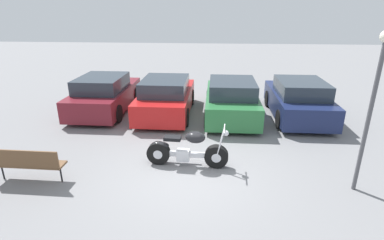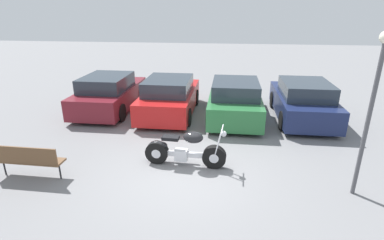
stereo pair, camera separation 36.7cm
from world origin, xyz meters
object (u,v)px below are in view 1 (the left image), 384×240
motorcycle (187,150)px  park_bench (27,162)px  parked_car_navy (298,100)px  parked_car_green (231,100)px  lamp_post (374,93)px  parked_car_maroon (105,95)px  parked_car_red (166,98)px

motorcycle → park_bench: motorcycle is taller
parked_car_navy → park_bench: size_ratio=2.42×
parked_car_green → parked_car_navy: 2.52m
park_bench → lamp_post: bearing=2.3°
parked_car_maroon → parked_car_navy: size_ratio=1.00×
parked_car_red → lamp_post: size_ratio=1.15×
lamp_post → parked_car_green: bearing=119.1°
parked_car_maroon → lamp_post: 9.31m
parked_car_maroon → parked_car_red: 2.52m
parked_car_navy → lamp_post: size_ratio=1.15×
parked_car_navy → lamp_post: 5.17m
parked_car_navy → motorcycle: bearing=-133.3°
parked_car_maroon → parked_car_navy: (7.55, -0.13, 0.00)m
parked_car_maroon → parked_car_red: (2.52, -0.20, 0.00)m
parked_car_red → parked_car_navy: size_ratio=1.00×
parked_car_green → parked_car_navy: same height
parked_car_green → parked_car_maroon: bearing=176.5°
parked_car_navy → lamp_post: bearing=-88.7°
lamp_post → parked_car_maroon: bearing=146.7°
parked_car_maroon → park_bench: parked_car_maroon is taller
parked_car_maroon → lamp_post: bearing=-33.3°
parked_car_red → lamp_post: (5.14, -4.84, 1.62)m
motorcycle → parked_car_maroon: (-3.69, 4.21, 0.25)m
motorcycle → parked_car_navy: (3.85, 4.09, 0.25)m
parked_car_red → parked_car_green: bearing=-2.4°
lamp_post → parked_car_red: bearing=136.8°
motorcycle → parked_car_green: 4.14m
parked_car_red → motorcycle: bearing=-73.7°
parked_car_green → lamp_post: (2.63, -4.73, 1.62)m
parked_car_navy → lamp_post: lamp_post is taller
parked_car_green → parked_car_navy: size_ratio=1.00×
park_bench → parked_car_red: bearing=64.1°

